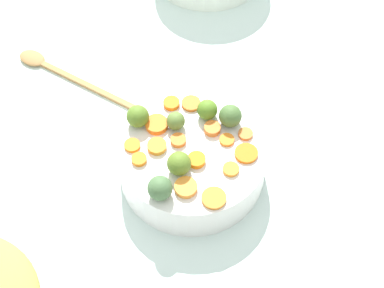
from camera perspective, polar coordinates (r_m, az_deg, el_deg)
name	(u,v)px	position (r m, az deg, el deg)	size (l,w,h in m)	color
tabletop	(171,184)	(1.05, -2.08, -3.89)	(2.40, 2.40, 0.02)	silver
serving_bowl_carrots	(192,160)	(1.02, 0.00, -1.56)	(0.26, 0.26, 0.08)	white
carrot_slice_0	(157,124)	(1.01, -3.46, 1.91)	(0.04, 0.04, 0.01)	orange
carrot_slice_1	(132,145)	(0.99, -5.83, -0.13)	(0.03, 0.03, 0.01)	orange
carrot_slice_2	(139,159)	(0.97, -5.16, -1.49)	(0.03, 0.03, 0.01)	orange
carrot_slice_3	(191,104)	(1.03, -0.09, 3.95)	(0.03, 0.03, 0.01)	orange
carrot_slice_4	(196,160)	(0.96, 0.44, -1.55)	(0.03, 0.03, 0.01)	orange
carrot_slice_5	(214,198)	(0.93, 2.14, -5.28)	(0.04, 0.04, 0.01)	orange
carrot_slice_6	(246,153)	(0.98, 5.29, -0.91)	(0.04, 0.04, 0.01)	orange
carrot_slice_7	(186,187)	(0.94, -0.61, -4.24)	(0.04, 0.04, 0.01)	orange
carrot_slice_8	(246,134)	(1.00, 5.22, 0.98)	(0.03, 0.03, 0.01)	orange
carrot_slice_9	(212,129)	(1.00, 1.98, 1.51)	(0.03, 0.03, 0.01)	orange
carrot_slice_10	(227,140)	(0.99, 3.40, 0.40)	(0.03, 0.03, 0.01)	orange
carrot_slice_11	(178,140)	(0.99, -1.37, 0.37)	(0.03, 0.03, 0.01)	orange
carrot_slice_12	(231,169)	(0.96, 3.81, -2.46)	(0.03, 0.03, 0.01)	orange
carrot_slice_13	(157,146)	(0.98, -3.43, -0.21)	(0.03, 0.03, 0.01)	orange
carrot_slice_14	(171,103)	(1.03, -2.01, 3.97)	(0.03, 0.03, 0.01)	orange
brussels_sprout_0	(230,116)	(1.00, 3.74, 2.74)	(0.04, 0.04, 0.04)	#4B6C35
brussels_sprout_1	(179,164)	(0.94, -1.26, -1.91)	(0.04, 0.04, 0.04)	olive
brussels_sprout_2	(176,121)	(1.00, -1.60, 2.27)	(0.03, 0.03, 0.03)	olive
brussels_sprout_3	(138,116)	(1.00, -5.29, 2.70)	(0.04, 0.04, 0.04)	#587A26
brussels_sprout_4	(207,110)	(1.01, 1.50, 3.36)	(0.04, 0.04, 0.04)	#568024
brussels_sprout_5	(160,188)	(0.92, -3.13, -4.31)	(0.04, 0.04, 0.04)	#4A6C41
wooden_spoon	(57,70)	(1.22, -13.01, 7.00)	(0.29, 0.05, 0.01)	#AE7C47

